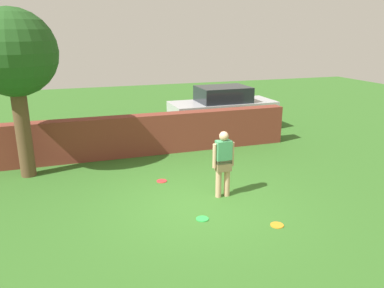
{
  "coord_description": "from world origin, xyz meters",
  "views": [
    {
      "loc": [
        -2.63,
        -7.37,
        3.84
      ],
      "look_at": [
        0.36,
        1.55,
        1.0
      ],
      "focal_mm": 35.24,
      "sensor_mm": 36.0,
      "label": 1
    }
  ],
  "objects": [
    {
      "name": "ground_plane",
      "position": [
        0.0,
        0.0,
        0.0
      ],
      "size": [
        40.0,
        40.0,
        0.0
      ],
      "primitive_type": "plane",
      "color": "#336623"
    },
    {
      "name": "brick_wall",
      "position": [
        -1.5,
        4.12,
        0.65
      ],
      "size": [
        11.96,
        0.5,
        1.29
      ],
      "primitive_type": "cube",
      "color": "brown",
      "rests_on": "ground"
    },
    {
      "name": "tree",
      "position": [
        -3.82,
        3.28,
        3.24
      ],
      "size": [
        2.22,
        2.22,
        4.42
      ],
      "color": "brown",
      "rests_on": "ground"
    },
    {
      "name": "person",
      "position": [
        0.72,
        0.32,
        0.9
      ],
      "size": [
        0.54,
        0.22,
        1.62
      ],
      "rotation": [
        0.0,
        0.0,
        0.01
      ],
      "color": "tan",
      "rests_on": "ground"
    },
    {
      "name": "car",
      "position": [
        3.28,
        6.36,
        0.86
      ],
      "size": [
        4.22,
        1.96,
        1.72
      ],
      "rotation": [
        0.0,
        0.0,
        3.15
      ],
      "color": "#B7B7BC",
      "rests_on": "ground"
    },
    {
      "name": "frisbee_red",
      "position": [
        -0.44,
        1.69,
        0.01
      ],
      "size": [
        0.27,
        0.27,
        0.02
      ],
      "primitive_type": "cylinder",
      "color": "red",
      "rests_on": "ground"
    },
    {
      "name": "frisbee_orange",
      "position": [
        1.23,
        -1.37,
        0.01
      ],
      "size": [
        0.27,
        0.27,
        0.02
      ],
      "primitive_type": "cylinder",
      "color": "orange",
      "rests_on": "ground"
    },
    {
      "name": "frisbee_green",
      "position": [
        -0.14,
        -0.62,
        0.01
      ],
      "size": [
        0.27,
        0.27,
        0.02
      ],
      "primitive_type": "cylinder",
      "color": "green",
      "rests_on": "ground"
    }
  ]
}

